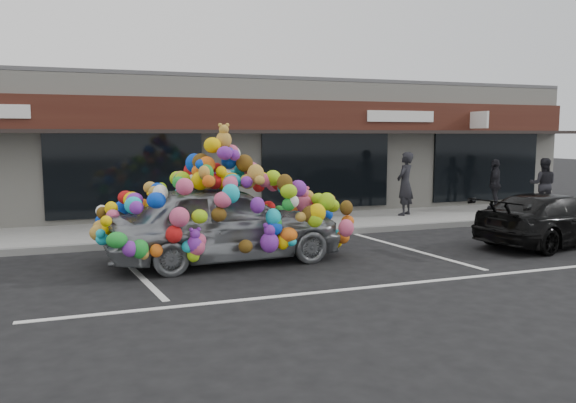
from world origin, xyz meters
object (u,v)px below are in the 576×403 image
object	(u,v)px
toy_car	(225,214)
pedestrian_c	(495,184)
black_sedan	(552,219)
pedestrian_a	(405,184)
pedestrian_b	(543,184)

from	to	relation	value
toy_car	pedestrian_c	size ratio (longest dim) A/B	3.09
toy_car	black_sedan	distance (m)	7.64
black_sedan	pedestrian_a	world-z (taller)	pedestrian_a
toy_car	black_sedan	xyz separation A→B (m)	(7.59, -0.82, -0.38)
toy_car	pedestrian_c	xyz separation A→B (m)	(9.81, 3.85, -0.01)
pedestrian_c	black_sedan	bearing A→B (deg)	17.98
toy_car	pedestrian_b	xyz separation A→B (m)	(11.12, 3.17, 0.01)
black_sedan	pedestrian_a	bearing A→B (deg)	3.37
pedestrian_b	pedestrian_a	bearing A→B (deg)	33.13
toy_car	pedestrian_b	bearing A→B (deg)	-77.06
pedestrian_b	pedestrian_c	bearing A→B (deg)	11.63
black_sedan	pedestrian_a	xyz separation A→B (m)	(-1.21, 4.51, 0.50)
pedestrian_b	pedestrian_c	size ratio (longest dim) A/B	1.02
pedestrian_a	pedestrian_c	world-z (taller)	pedestrian_a
pedestrian_a	pedestrian_b	xyz separation A→B (m)	(4.75, -0.52, -0.11)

